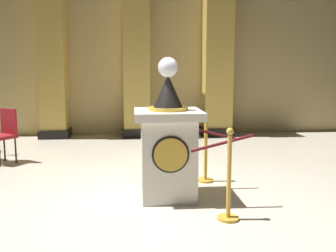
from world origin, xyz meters
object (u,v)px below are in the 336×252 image
Objects in this scene: stanchion_near at (229,188)px; cafe_chair_red at (5,131)px; stanchion_far at (206,159)px; pedestal_clock at (168,144)px.

cafe_chair_red is at bearing 138.52° from stanchion_near.
stanchion_far is at bearing 89.18° from stanchion_near.
pedestal_clock is at bearing -133.09° from stanchion_far.
pedestal_clock is 1.74× the size of stanchion_near.
cafe_chair_red is (-2.70, 2.11, -0.13)m from pedestal_clock.
stanchion_far reaches higher than cafe_chair_red.
stanchion_far is (0.62, 0.66, -0.36)m from pedestal_clock.
stanchion_near is 4.41m from cafe_chair_red.
stanchion_near reaches higher than cafe_chair_red.
stanchion_near is (0.59, -0.81, -0.34)m from pedestal_clock.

